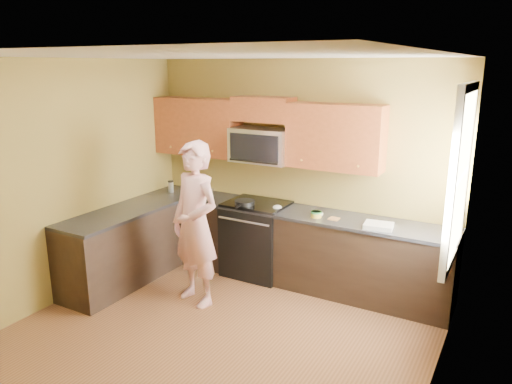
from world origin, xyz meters
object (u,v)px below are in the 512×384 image
Objects in this scene: stove at (257,238)px; woman at (195,224)px; butter_tub at (316,217)px; travel_mug at (171,192)px; frying_pan at (245,205)px; microwave at (262,162)px.

woman is (-0.21, -1.01, 0.45)m from stove.
butter_tub is at bearing 55.67° from woman.
travel_mug reaches higher than stove.
stove is 0.96m from butter_tub.
stove is at bearing 1.66° from travel_mug.
frying_pan is 2.63× the size of travel_mug.
microwave is at bearing 164.81° from butter_tub.
frying_pan is 0.94m from butter_tub.
butter_tub is (0.85, -0.23, -0.53)m from microwave.
butter_tub is 0.76× the size of travel_mug.
travel_mug reaches higher than frying_pan.
travel_mug is (-1.25, 0.11, -0.03)m from frying_pan.
microwave is 4.59× the size of travel_mug.
stove is 7.51× the size of butter_tub.
stove is 1.41m from travel_mug.
woman is 4.24× the size of frying_pan.
butter_tub is at bearing -1.74° from travel_mug.
microwave is 1.45m from travel_mug.
woman is 1.39m from butter_tub.
microwave reaches higher than butter_tub.
stove is at bearing -90.00° from microwave.
butter_tub reaches higher than stove.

